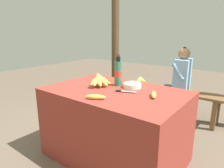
{
  "coord_description": "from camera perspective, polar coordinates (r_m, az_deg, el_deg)",
  "views": [
    {
      "loc": [
        1.16,
        -1.56,
        1.35
      ],
      "look_at": [
        -0.08,
        0.05,
        0.81
      ],
      "focal_mm": 32.0,
      "sensor_mm": 36.0,
      "label": 1
    }
  ],
  "objects": [
    {
      "name": "ground_plane",
      "position": [
        2.37,
        0.76,
        -19.89
      ],
      "size": [
        12.0,
        12.0,
        0.0
      ],
      "primitive_type": "plane",
      "color": "brown"
    },
    {
      "name": "market_counter",
      "position": [
        2.17,
        0.8,
        -11.5
      ],
      "size": [
        1.4,
        0.92,
        0.77
      ],
      "color": "maroon",
      "rests_on": "ground_plane"
    },
    {
      "name": "banana_bunch_ripe",
      "position": [
        2.15,
        -3.49,
        1.13
      ],
      "size": [
        0.19,
        0.29,
        0.15
      ],
      "color": "#4C381E",
      "rests_on": "market_counter"
    },
    {
      "name": "serving_bowl",
      "position": [
        2.12,
        5.81,
        -0.27
      ],
      "size": [
        0.19,
        0.19,
        0.05
      ],
      "color": "white",
      "rests_on": "market_counter"
    },
    {
      "name": "water_bottle",
      "position": [
        2.17,
        1.79,
        3.16
      ],
      "size": [
        0.08,
        0.08,
        0.35
      ],
      "color": "#337556",
      "rests_on": "market_counter"
    },
    {
      "name": "loose_banana_front",
      "position": [
        1.75,
        -4.71,
        -3.71
      ],
      "size": [
        0.18,
        0.13,
        0.04
      ],
      "rotation": [
        0.0,
        0.0,
        0.52
      ],
      "color": "#E0C64C",
      "rests_on": "market_counter"
    },
    {
      "name": "loose_banana_side",
      "position": [
        1.85,
        11.83,
        -2.99
      ],
      "size": [
        0.12,
        0.18,
        0.04
      ],
      "rotation": [
        0.0,
        0.0,
        -1.09
      ],
      "color": "#E0C64C",
      "rests_on": "market_counter"
    },
    {
      "name": "knife",
      "position": [
        1.96,
        3.1,
        -2.04
      ],
      "size": [
        0.2,
        0.09,
        0.02
      ],
      "rotation": [
        0.0,
        0.0,
        0.36
      ],
      "color": "#BCBCC1",
      "rests_on": "market_counter"
    },
    {
      "name": "wooden_bench",
      "position": [
        3.39,
        14.83,
        -2.2
      ],
      "size": [
        1.76,
        0.32,
        0.46
      ],
      "color": "brown",
      "rests_on": "ground_plane"
    },
    {
      "name": "seated_vendor",
      "position": [
        3.21,
        18.52,
        1.56
      ],
      "size": [
        0.42,
        0.41,
        1.13
      ],
      "rotation": [
        0.0,
        0.0,
        3.24
      ],
      "color": "#564C60",
      "rests_on": "ground_plane"
    },
    {
      "name": "banana_bunch_green",
      "position": [
        3.55,
        8.2,
        1.21
      ],
      "size": [
        0.16,
        0.27,
        0.13
      ],
      "color": "#4C381E",
      "rests_on": "wooden_bench"
    },
    {
      "name": "support_post_near",
      "position": [
        4.04,
        0.96,
        12.66
      ],
      "size": [
        0.15,
        0.15,
        2.4
      ],
      "color": "#4C3823",
      "rests_on": "ground_plane"
    }
  ]
}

